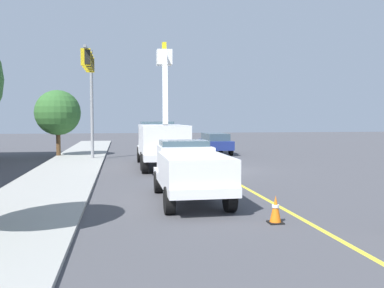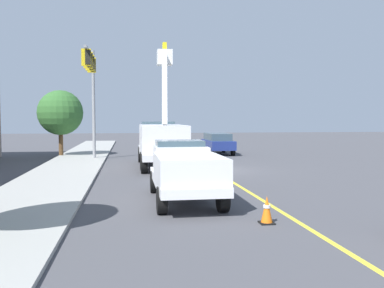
# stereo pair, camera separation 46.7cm
# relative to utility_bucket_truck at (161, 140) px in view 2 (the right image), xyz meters

# --- Properties ---
(ground) EXTENTS (120.00, 120.00, 0.00)m
(ground) POSITION_rel_utility_bucket_truck_xyz_m (-2.18, -2.76, -1.62)
(ground) COLOR #47474C
(sidewalk_far_side) EXTENTS (60.04, 4.25, 0.12)m
(sidewalk_far_side) POSITION_rel_utility_bucket_truck_xyz_m (-2.27, 5.31, -1.56)
(sidewalk_far_side) COLOR #9E9E99
(sidewalk_far_side) RESTS_ON ground
(lane_centre_stripe) EXTENTS (50.00, 0.70, 0.01)m
(lane_centre_stripe) POSITION_rel_utility_bucket_truck_xyz_m (-2.18, -2.76, -1.62)
(lane_centre_stripe) COLOR yellow
(lane_centre_stripe) RESTS_ON ground
(utility_bucket_truck) EXTENTS (8.23, 2.66, 7.47)m
(utility_bucket_truck) POSITION_rel_utility_bucket_truck_xyz_m (0.00, 0.00, 0.00)
(utility_bucket_truck) COLOR white
(utility_bucket_truck) RESTS_ON ground
(service_pickup_truck) EXTENTS (5.62, 2.24, 2.06)m
(service_pickup_truck) POSITION_rel_utility_bucket_truck_xyz_m (-10.61, -0.11, -0.50)
(service_pickup_truck) COLOR white
(service_pickup_truck) RESTS_ON ground
(passing_minivan) EXTENTS (4.82, 1.99, 1.69)m
(passing_minivan) POSITION_rel_utility_bucket_truck_xyz_m (8.20, -5.15, -0.65)
(passing_minivan) COLOR navy
(passing_minivan) RESTS_ON ground
(traffic_cone_leading) EXTENTS (0.40, 0.40, 0.77)m
(traffic_cone_leading) POSITION_rel_utility_bucket_truck_xyz_m (-13.98, -1.97, -1.24)
(traffic_cone_leading) COLOR black
(traffic_cone_leading) RESTS_ON ground
(traffic_cone_mid_front) EXTENTS (0.40, 0.40, 0.71)m
(traffic_cone_mid_front) POSITION_rel_utility_bucket_truck_xyz_m (-5.14, -1.91, -1.27)
(traffic_cone_mid_front) COLOR black
(traffic_cone_mid_front) RESTS_ON ground
(traffic_cone_mid_rear) EXTENTS (0.40, 0.40, 0.89)m
(traffic_cone_mid_rear) POSITION_rel_utility_bucket_truck_xyz_m (4.15, -1.85, -1.18)
(traffic_cone_mid_rear) COLOR black
(traffic_cone_mid_rear) RESTS_ON ground
(traffic_signal_mast) EXTENTS (5.48, 0.60, 7.62)m
(traffic_signal_mast) POSITION_rel_utility_bucket_truck_xyz_m (3.23, 4.35, 3.93)
(traffic_signal_mast) COLOR gray
(traffic_signal_mast) RESTS_ON ground
(street_tree_right) EXTENTS (3.37, 3.37, 5.02)m
(street_tree_right) POSITION_rel_utility_bucket_truck_xyz_m (7.48, 7.06, 1.70)
(street_tree_right) COLOR brown
(street_tree_right) RESTS_ON ground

